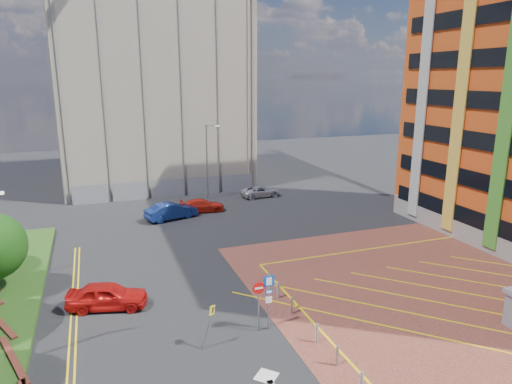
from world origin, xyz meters
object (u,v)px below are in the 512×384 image
car_blue_back (171,211)px  car_red_back (202,205)px  car_red_left (107,296)px  lamp_back (208,159)px  car_silver_back (260,191)px  warning_sign (209,321)px  sign_cluster (265,296)px

car_blue_back → car_red_back: 3.56m
car_red_left → lamp_back: bearing=-13.5°
car_blue_back → car_silver_back: 11.69m
lamp_back → warning_sign: (-6.88, -27.61, -2.93)m
lamp_back → car_red_left: bearing=-117.7°
warning_sign → car_blue_back: (1.78, 21.49, -0.64)m
lamp_back → car_silver_back: bearing=-13.0°
car_red_back → car_silver_back: bearing=-61.3°
lamp_back → car_red_back: bearing=-111.1°
sign_cluster → car_red_left: bearing=145.4°
car_silver_back → lamp_back: bearing=71.8°
sign_cluster → lamp_back: bearing=82.0°
car_silver_back → sign_cluster: bearing=154.9°
sign_cluster → car_blue_back: (-1.32, 20.90, -1.16)m
car_red_back → car_silver_back: size_ratio=1.00×
car_red_left → car_blue_back: size_ratio=0.93×
sign_cluster → car_blue_back: bearing=93.6°
lamp_back → car_blue_back: lamp_back is taller
sign_cluster → car_silver_back: bearing=70.1°
lamp_back → car_silver_back: lamp_back is taller
lamp_back → warning_sign: size_ratio=3.57×
lamp_back → car_red_left: 24.83m
car_blue_back → sign_cluster: bearing=167.7°
sign_cluster → car_silver_back: (9.33, 25.73, -1.35)m
car_red_left → car_blue_back: bearing=-7.7°
warning_sign → car_red_back: size_ratio=0.52×
sign_cluster → car_silver_back: 27.40m
car_silver_back → car_red_back: bearing=109.9°
car_silver_back → car_blue_back: bearing=109.3°
sign_cluster → warning_sign: 3.19m
warning_sign → car_red_left: size_ratio=0.50×
lamp_back → car_red_back: (-1.83, -4.73, -3.73)m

